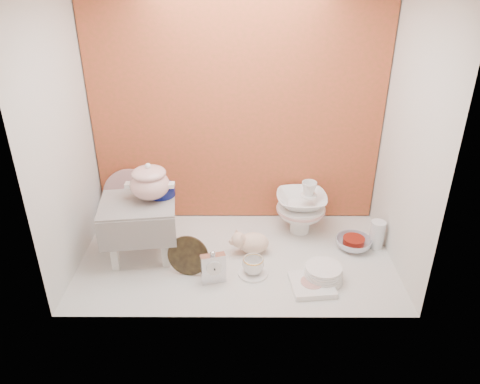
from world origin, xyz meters
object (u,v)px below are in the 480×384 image
(floral_platter, at_px, (131,195))
(soup_tureen, at_px, (150,181))
(blue_white_vase, at_px, (127,208))
(crystal_bowl, at_px, (353,243))
(gold_rim_teacup, at_px, (253,265))
(mantel_clock, at_px, (213,267))
(dinner_plate_stack, at_px, (323,273))
(porcelain_tower, at_px, (301,207))
(step_stool, at_px, (140,230))
(plush_pig, at_px, (253,243))

(floral_platter, bearing_deg, soup_tureen, -60.39)
(blue_white_vase, relative_size, crystal_bowl, 1.22)
(gold_rim_teacup, height_order, crystal_bowl, gold_rim_teacup)
(floral_platter, bearing_deg, mantel_clock, -49.07)
(floral_platter, distance_m, gold_rim_teacup, 0.99)
(soup_tureen, relative_size, floral_platter, 0.72)
(soup_tureen, xyz_separation_m, mantel_clock, (0.36, -0.28, -0.37))
(dinner_plate_stack, distance_m, porcelain_tower, 0.52)
(soup_tureen, relative_size, blue_white_vase, 1.01)
(step_stool, xyz_separation_m, soup_tureen, (0.07, 0.04, 0.29))
(crystal_bowl, bearing_deg, mantel_clock, -158.67)
(plush_pig, relative_size, porcelain_tower, 0.66)
(plush_pig, distance_m, gold_rim_teacup, 0.21)
(blue_white_vase, relative_size, mantel_clock, 1.34)
(crystal_bowl, bearing_deg, porcelain_tower, 147.41)
(dinner_plate_stack, bearing_deg, blue_white_vase, 154.31)
(soup_tureen, distance_m, porcelain_tower, 0.95)
(step_stool, height_order, floral_platter, floral_platter)
(gold_rim_teacup, bearing_deg, floral_platter, 143.03)
(floral_platter, height_order, crystal_bowl, floral_platter)
(step_stool, distance_m, blue_white_vase, 0.38)
(blue_white_vase, bearing_deg, soup_tureen, -52.25)
(step_stool, distance_m, mantel_clock, 0.50)
(porcelain_tower, bearing_deg, plush_pig, -141.41)
(step_stool, height_order, porcelain_tower, same)
(floral_platter, relative_size, gold_rim_teacup, 3.09)
(dinner_plate_stack, bearing_deg, mantel_clock, -178.54)
(soup_tureen, xyz_separation_m, blue_white_vase, (-0.23, 0.30, -0.34))
(mantel_clock, bearing_deg, dinner_plate_stack, -13.89)
(mantel_clock, xyz_separation_m, dinner_plate_stack, (0.59, 0.02, -0.05))
(floral_platter, xyz_separation_m, porcelain_tower, (1.09, -0.14, -0.00))
(blue_white_vase, bearing_deg, crystal_bowl, -10.51)
(plush_pig, relative_size, crystal_bowl, 1.11)
(gold_rim_teacup, relative_size, dinner_plate_stack, 0.54)
(plush_pig, height_order, dinner_plate_stack, plush_pig)
(floral_platter, relative_size, crystal_bowl, 1.73)
(step_stool, xyz_separation_m, porcelain_tower, (0.95, 0.27, 0.00))
(dinner_plate_stack, bearing_deg, crystal_bowl, 52.99)
(blue_white_vase, xyz_separation_m, mantel_clock, (0.59, -0.58, -0.03))
(blue_white_vase, bearing_deg, porcelain_tower, -3.57)
(step_stool, height_order, crystal_bowl, step_stool)
(gold_rim_teacup, bearing_deg, step_stool, 164.66)
(floral_platter, relative_size, mantel_clock, 1.89)
(soup_tureen, height_order, dinner_plate_stack, soup_tureen)
(dinner_plate_stack, xyz_separation_m, porcelain_tower, (-0.07, 0.50, 0.13))
(step_stool, bearing_deg, dinner_plate_stack, -19.81)
(mantel_clock, xyz_separation_m, gold_rim_teacup, (0.21, 0.07, -0.04))
(mantel_clock, bearing_deg, soup_tureen, 126.14)
(dinner_plate_stack, bearing_deg, floral_platter, 151.13)
(floral_platter, relative_size, plush_pig, 1.56)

